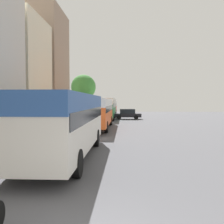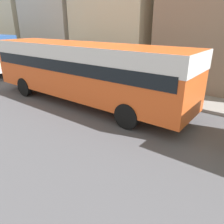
% 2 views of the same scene
% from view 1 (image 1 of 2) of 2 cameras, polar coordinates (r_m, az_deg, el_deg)
% --- Properties ---
extents(building_far_terrace, '(6.55, 6.18, 9.93)m').
position_cam_1_polar(building_far_terrace, '(23.92, -23.23, 7.79)').
color(building_far_terrace, beige).
rests_on(building_far_terrace, ground_plane).
extents(building_end_row, '(5.05, 7.00, 13.15)m').
position_cam_1_polar(building_end_row, '(30.68, -15.81, 9.70)').
color(building_end_row, gray).
rests_on(building_end_row, ground_plane).
extents(bus_lead, '(2.56, 9.68, 2.98)m').
position_cam_1_polar(bus_lead, '(11.85, -10.73, -1.07)').
color(bus_lead, silver).
rests_on(bus_lead, ground_plane).
extents(bus_following, '(2.52, 10.91, 2.88)m').
position_cam_1_polar(bus_following, '(24.28, -3.40, 0.62)').
color(bus_following, '#EA5B23').
rests_on(bus_following, ground_plane).
extents(bus_third_in_line, '(2.61, 10.39, 3.07)m').
position_cam_1_polar(bus_third_in_line, '(36.75, -1.38, 1.43)').
color(bus_third_in_line, '#2D8447').
rests_on(bus_third_in_line, ground_plane).
extents(bus_rear, '(2.55, 10.35, 2.93)m').
position_cam_1_polar(bus_rear, '(48.92, -0.59, 1.59)').
color(bus_rear, red).
rests_on(bus_rear, ground_plane).
extents(car_crossing, '(4.02, 1.86, 1.52)m').
position_cam_1_polar(car_crossing, '(37.08, 3.56, -0.44)').
color(car_crossing, black).
rests_on(car_crossing, ground_plane).
extents(pedestrian_near_curb, '(0.36, 0.36, 1.66)m').
position_cam_1_polar(pedestrian_near_curb, '(47.66, -5.20, 0.46)').
color(pedestrian_near_curb, '#232838').
rests_on(pedestrian_near_curb, sidewalk).
extents(street_tree, '(3.72, 3.72, 6.53)m').
position_cam_1_polar(street_tree, '(38.01, -6.53, 5.66)').
color(street_tree, brown).
rests_on(street_tree, sidewalk).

